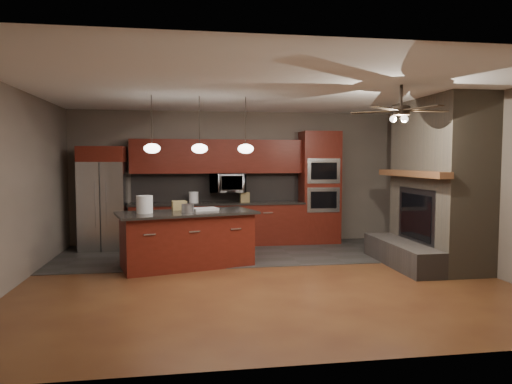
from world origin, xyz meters
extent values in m
plane|color=brown|center=(0.00, 0.00, 0.00)|extent=(7.00, 7.00, 0.00)
cube|color=white|center=(0.00, 0.00, 2.80)|extent=(7.00, 6.00, 0.02)
cube|color=slate|center=(0.00, 3.00, 1.40)|extent=(7.00, 0.02, 2.80)
cube|color=slate|center=(3.50, 0.00, 1.40)|extent=(0.02, 6.00, 2.80)
cube|color=slate|center=(-3.50, 0.00, 1.40)|extent=(0.02, 6.00, 2.80)
cube|color=#34312F|center=(0.00, 1.80, 0.01)|extent=(7.00, 2.40, 0.01)
cube|color=#675C49|center=(3.10, 0.40, 1.40)|extent=(0.80, 2.00, 2.80)
cube|color=#47403A|center=(2.45, 0.40, 0.20)|extent=(0.50, 2.00, 0.40)
cube|color=#2D2D30|center=(2.72, 0.40, 0.83)|extent=(0.05, 1.20, 0.95)
cube|color=black|center=(2.70, 0.40, 0.83)|extent=(0.02, 1.00, 0.75)
cube|color=brown|center=(2.60, 0.40, 1.55)|extent=(0.22, 2.10, 0.10)
cube|color=#601A11|center=(-0.48, 2.70, 0.43)|extent=(3.55, 0.60, 0.86)
cube|color=black|center=(-0.48, 2.70, 0.88)|extent=(3.59, 0.64, 0.04)
cube|color=black|center=(-0.48, 2.98, 1.20)|extent=(3.55, 0.03, 0.60)
cube|color=#601A11|center=(-0.48, 2.83, 1.85)|extent=(3.55, 0.35, 0.70)
cube|color=#601A11|center=(1.70, 2.70, 1.19)|extent=(0.80, 0.60, 2.38)
cube|color=silver|center=(1.70, 2.40, 0.95)|extent=(0.70, 0.03, 0.52)
cube|color=black|center=(1.70, 2.38, 0.95)|extent=(0.55, 0.02, 0.35)
cube|color=silver|center=(1.70, 2.40, 1.55)|extent=(0.70, 0.03, 0.52)
cube|color=black|center=(1.70, 2.38, 1.55)|extent=(0.55, 0.02, 0.35)
imported|color=silver|center=(-0.27, 2.75, 1.30)|extent=(0.73, 0.41, 0.50)
cube|color=silver|center=(-2.75, 2.62, 0.87)|extent=(0.87, 0.72, 1.74)
cube|color=#2D2D30|center=(-2.75, 2.26, 0.87)|extent=(0.02, 0.02, 1.72)
cube|color=silver|center=(-2.85, 2.25, 0.92)|extent=(0.03, 0.03, 0.87)
cube|color=silver|center=(-2.65, 2.25, 0.92)|extent=(0.03, 0.03, 0.87)
cube|color=#601A11|center=(-2.75, 2.62, 1.89)|extent=(0.87, 0.72, 0.30)
cube|color=#601A11|center=(-1.11, 0.88, 0.44)|extent=(2.24, 1.37, 0.88)
cube|color=black|center=(-1.11, 0.88, 0.90)|extent=(2.42, 1.56, 0.04)
cylinder|color=white|center=(-1.79, 0.77, 1.06)|extent=(0.28, 0.28, 0.28)
cylinder|color=#B6B6BB|center=(-1.10, 0.80, 0.99)|extent=(0.25, 0.25, 0.14)
cube|color=silver|center=(-0.81, 1.05, 0.94)|extent=(0.48, 0.40, 0.04)
cube|color=#99834F|center=(-1.24, 1.19, 1.00)|extent=(0.27, 0.21, 0.15)
cylinder|color=white|center=(-0.98, 2.70, 1.01)|extent=(0.21, 0.21, 0.22)
cube|color=olive|center=(0.08, 2.65, 1.00)|extent=(0.20, 0.16, 0.21)
cylinder|color=black|center=(-1.65, 0.70, 2.41)|extent=(0.01, 0.01, 0.78)
ellipsoid|color=white|center=(-1.65, 0.70, 1.96)|extent=(0.26, 0.26, 0.16)
cylinder|color=black|center=(-0.90, 0.70, 2.41)|extent=(0.01, 0.01, 0.78)
ellipsoid|color=white|center=(-0.90, 0.70, 1.96)|extent=(0.26, 0.26, 0.16)
cylinder|color=black|center=(-0.15, 0.70, 2.41)|extent=(0.01, 0.01, 0.78)
ellipsoid|color=white|center=(-0.15, 0.70, 1.96)|extent=(0.26, 0.26, 0.16)
cylinder|color=black|center=(1.80, -0.80, 2.65)|extent=(0.04, 0.04, 0.30)
cylinder|color=black|center=(1.80, -0.80, 2.45)|extent=(0.24, 0.24, 0.12)
cube|color=#322313|center=(2.18, -0.80, 2.45)|extent=(0.60, 0.12, 0.01)
cube|color=#322313|center=(1.92, -0.44, 2.45)|extent=(0.30, 0.61, 0.01)
cube|color=#322313|center=(1.49, -0.58, 2.45)|extent=(0.56, 0.45, 0.01)
cube|color=#322313|center=(1.49, -1.02, 2.45)|extent=(0.56, 0.45, 0.01)
cube|color=#322313|center=(1.92, -1.16, 2.45)|extent=(0.30, 0.61, 0.01)
camera|label=1|loc=(-1.11, -6.73, 1.77)|focal=32.00mm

